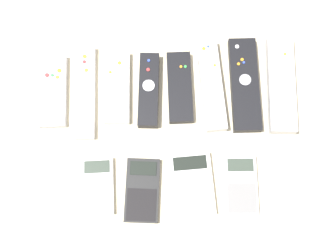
{
  "coord_description": "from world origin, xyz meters",
  "views": [
    {
      "loc": [
        -0.01,
        -0.22,
        0.97
      ],
      "look_at": [
        0.0,
        0.04,
        0.01
      ],
      "focal_mm": 50.0,
      "sensor_mm": 36.0,
      "label": 1
    }
  ],
  "objects": [
    {
      "name": "calculator_0",
      "position": [
        -0.15,
        -0.08,
        0.01
      ],
      "size": [
        0.07,
        0.12,
        0.01
      ],
      "rotation": [
        0.0,
        0.0,
        0.03
      ],
      "color": "silver",
      "rests_on": "ground_plane"
    },
    {
      "name": "remote_0",
      "position": [
        -0.25,
        0.13,
        0.01
      ],
      "size": [
        0.06,
        0.16,
        0.02
      ],
      "rotation": [
        0.0,
        0.0,
        0.02
      ],
      "color": "#B7B7BC",
      "rests_on": "ground_plane"
    },
    {
      "name": "ground_plane",
      "position": [
        0.0,
        0.0,
        0.0
      ],
      "size": [
        3.0,
        3.0,
        0.0
      ],
      "primitive_type": "plane",
      "color": "beige"
    },
    {
      "name": "remote_1",
      "position": [
        -0.18,
        0.12,
        0.01
      ],
      "size": [
        0.04,
        0.21,
        0.02
      ],
      "rotation": [
        0.0,
        0.0,
        0.01
      ],
      "color": "silver",
      "rests_on": "ground_plane"
    },
    {
      "name": "remote_5",
      "position": [
        0.1,
        0.13,
        0.01
      ],
      "size": [
        0.06,
        0.21,
        0.03
      ],
      "rotation": [
        0.0,
        0.0,
        0.07
      ],
      "color": "silver",
      "rests_on": "ground_plane"
    },
    {
      "name": "remote_4",
      "position": [
        0.03,
        0.13,
        0.01
      ],
      "size": [
        0.05,
        0.16,
        0.02
      ],
      "rotation": [
        0.0,
        0.0,
        0.01
      ],
      "color": "black",
      "rests_on": "ground_plane"
    },
    {
      "name": "calculator_2",
      "position": [
        0.05,
        -0.08,
        0.01
      ],
      "size": [
        0.1,
        0.13,
        0.02
      ],
      "rotation": [
        0.0,
        0.0,
        0.07
      ],
      "color": "silver",
      "rests_on": "ground_plane"
    },
    {
      "name": "remote_3",
      "position": [
        -0.04,
        0.13,
        0.01
      ],
      "size": [
        0.05,
        0.17,
        0.03
      ],
      "rotation": [
        0.0,
        0.0,
        -0.04
      ],
      "color": "black",
      "rests_on": "ground_plane"
    },
    {
      "name": "calculator_3",
      "position": [
        0.15,
        -0.09,
        0.01
      ],
      "size": [
        0.07,
        0.12,
        0.01
      ],
      "rotation": [
        0.0,
        0.0,
        -0.02
      ],
      "color": "#B2B2B7",
      "rests_on": "ground_plane"
    },
    {
      "name": "calculator_1",
      "position": [
        -0.06,
        -0.09,
        0.01
      ],
      "size": [
        0.08,
        0.14,
        0.02
      ],
      "rotation": [
        0.0,
        0.0,
        -0.06
      ],
      "color": "black",
      "rests_on": "ground_plane"
    },
    {
      "name": "remote_7",
      "position": [
        0.25,
        0.13,
        0.01
      ],
      "size": [
        0.07,
        0.22,
        0.03
      ],
      "rotation": [
        0.0,
        0.0,
        -0.04
      ],
      "color": "#B7B7BC",
      "rests_on": "ground_plane"
    },
    {
      "name": "remote_2",
      "position": [
        -0.11,
        0.13,
        0.01
      ],
      "size": [
        0.06,
        0.16,
        0.02
      ],
      "rotation": [
        0.0,
        0.0,
        -0.01
      ],
      "color": "white",
      "rests_on": "ground_plane"
    },
    {
      "name": "remote_6",
      "position": [
        0.17,
        0.13,
        0.01
      ],
      "size": [
        0.06,
        0.21,
        0.02
      ],
      "rotation": [
        0.0,
        0.0,
        0.0
      ],
      "color": "black",
      "rests_on": "ground_plane"
    }
  ]
}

